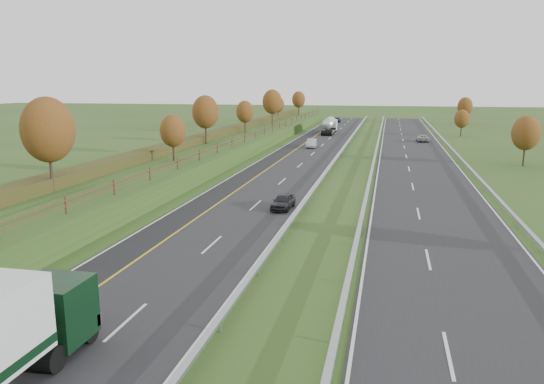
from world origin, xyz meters
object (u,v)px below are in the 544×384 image
Objects in this scene: car_silver_mid at (312,143)px; car_dark_near at (283,201)px; car_small_far at (337,120)px; car_oncoming at (423,138)px; road_tanker at (329,125)px.

car_dark_near is at bearing -88.19° from car_silver_mid.
car_dark_near is at bearing -89.69° from car_small_far.
car_silver_mid reaches higher than car_oncoming.
car_silver_mid reaches higher than car_dark_near.
car_dark_near is 45.10m from car_silver_mid.
road_tanker is at bearing -90.04° from car_small_far.
car_silver_mid is at bearing -90.21° from road_tanker.
car_silver_mid is 0.96× the size of car_oncoming.
car_oncoming is (20.37, -46.77, -0.01)m from car_small_far.
car_dark_near is at bearing 76.01° from car_oncoming.
car_silver_mid is 23.30m from car_oncoming.
road_tanker is at bearing 86.48° from car_silver_mid.
car_oncoming is at bearing -33.35° from road_tanker.
road_tanker reaches higher than car_silver_mid.
car_small_far is 51.02m from car_oncoming.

